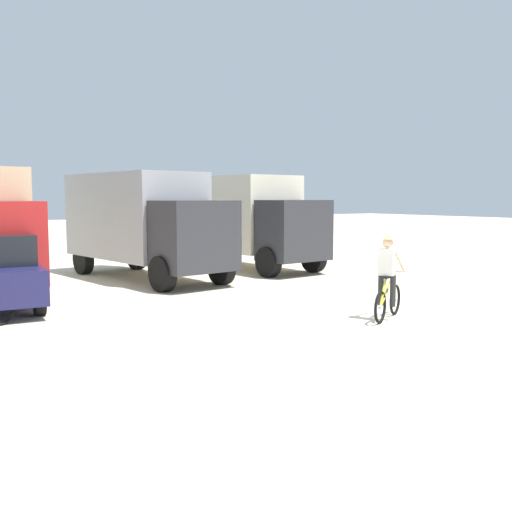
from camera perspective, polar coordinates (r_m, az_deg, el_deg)
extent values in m
plane|color=beige|center=(12.18, 6.76, -6.60)|extent=(120.00, 120.00, 0.00)
cylinder|color=black|center=(15.36, -20.54, -2.47)|extent=(0.37, 1.02, 1.00)
cube|color=#9E9EA3|center=(19.54, -11.73, 3.87)|extent=(3.08, 5.47, 2.70)
cube|color=#2D2D33|center=(16.68, -5.95, 1.94)|extent=(2.38, 1.78, 2.00)
cube|color=black|center=(16.10, -4.53, 3.06)|extent=(2.02, 0.35, 0.80)
cylinder|color=black|center=(17.46, -3.37, -1.17)|extent=(0.45, 1.03, 1.00)
cylinder|color=black|center=(16.30, -9.05, -1.72)|extent=(0.45, 1.03, 1.00)
cylinder|color=black|center=(21.60, -11.49, 0.05)|extent=(0.45, 1.03, 1.00)
cylinder|color=black|center=(20.68, -16.41, -0.32)|extent=(0.45, 1.03, 1.00)
cube|color=beige|center=(22.14, -2.24, 4.18)|extent=(2.87, 5.40, 2.70)
cube|color=#2D2D33|center=(19.53, 3.70, 2.50)|extent=(2.33, 1.70, 2.00)
cube|color=black|center=(19.00, 5.13, 3.46)|extent=(2.02, 0.27, 0.80)
cylinder|color=black|center=(20.38, 5.62, -0.20)|extent=(0.41, 1.03, 1.00)
cylinder|color=black|center=(19.02, 1.21, -0.59)|extent=(0.41, 1.03, 1.00)
cylinder|color=black|center=(24.19, -2.65, 0.75)|extent=(0.41, 1.03, 1.00)
cylinder|color=black|center=(23.06, -6.76, 0.47)|extent=(0.41, 1.03, 1.00)
cylinder|color=black|center=(16.33, -21.62, -2.68)|extent=(0.27, 0.66, 0.64)
cylinder|color=black|center=(13.78, -20.27, -4.12)|extent=(0.27, 0.66, 0.64)
torus|color=black|center=(13.36, 13.33, -4.14)|extent=(0.63, 0.36, 0.68)
cylinder|color=silver|center=(13.36, 13.33, -4.14)|extent=(0.11, 0.11, 0.08)
torus|color=black|center=(12.37, 11.96, -4.89)|extent=(0.63, 0.36, 0.68)
cylinder|color=silver|center=(12.37, 11.96, -4.89)|extent=(0.11, 0.11, 0.08)
cylinder|color=gold|center=(12.79, 12.67, -3.10)|extent=(0.94, 0.51, 0.68)
cylinder|color=gold|center=(12.91, 12.92, -1.77)|extent=(0.61, 0.35, 0.13)
cylinder|color=gold|center=(12.48, 12.23, -3.49)|extent=(0.37, 0.22, 0.59)
cylinder|color=gold|center=(13.28, 13.33, -2.79)|extent=(0.11, 0.09, 0.64)
cylinder|color=silver|center=(13.22, 13.33, -1.43)|extent=(0.27, 0.48, 0.04)
cube|color=black|center=(12.60, 12.49, -1.99)|extent=(0.27, 0.22, 0.06)
cube|color=silver|center=(12.58, 12.55, -0.58)|extent=(0.32, 0.38, 0.56)
sphere|color=beige|center=(12.60, 12.67, 1.26)|extent=(0.22, 0.22, 0.22)
cone|color=tan|center=(12.60, 12.68, 1.85)|extent=(0.32, 0.32, 0.10)
cylinder|color=#26262B|center=(12.76, 12.01, -3.25)|extent=(0.12, 0.12, 0.66)
cylinder|color=#26262B|center=(12.68, 13.13, -3.32)|extent=(0.12, 0.12, 0.66)
cylinder|color=beige|center=(12.96, 12.22, -0.46)|extent=(0.56, 0.37, 0.53)
cylinder|color=beige|center=(12.86, 13.76, -0.54)|extent=(0.60, 0.29, 0.53)
torus|color=black|center=(12.99, -23.42, -4.73)|extent=(0.61, 0.41, 0.68)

